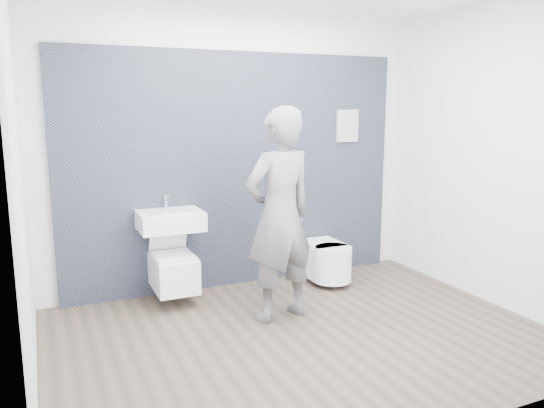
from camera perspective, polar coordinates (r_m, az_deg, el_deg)
name	(u,v)px	position (r m, az deg, el deg)	size (l,w,h in m)	color
ground	(302,335)	(4.51, 3.21, -13.91)	(4.00, 4.00, 0.00)	#4F4034
room_shell	(304,122)	(4.11, 3.46, 8.79)	(4.00, 4.00, 4.00)	silver
tile_wall	(239,282)	(5.76, -3.57, -8.38)	(3.60, 0.06, 2.40)	black
washbasin	(170,220)	(5.10, -10.88, -1.70)	(0.59, 0.45, 0.45)	white
toilet_square	(173,270)	(5.17, -10.56, -6.98)	(0.38, 0.55, 0.71)	white
toilet_rounded	(326,261)	(5.71, 5.84, -6.07)	(0.41, 0.69, 0.37)	white
info_placard	(344,268)	(6.26, 7.73, -6.89)	(0.26, 0.03, 0.35)	silver
visitor	(280,215)	(4.57, 0.82, -1.23)	(0.68, 0.45, 1.86)	slate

